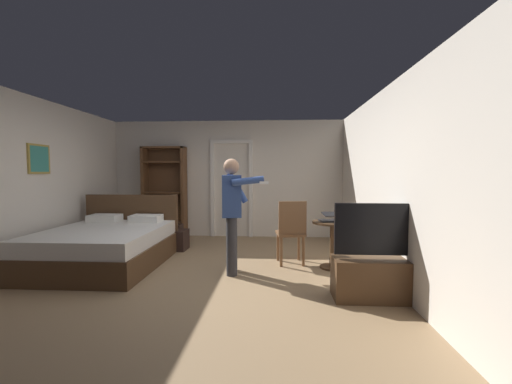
% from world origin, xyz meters
% --- Properties ---
extents(ground_plane, '(5.96, 5.96, 0.00)m').
position_xyz_m(ground_plane, '(0.00, 0.00, 0.00)').
color(ground_plane, '#997A56').
extents(wall_back, '(5.26, 0.12, 2.55)m').
position_xyz_m(wall_back, '(0.00, 2.77, 1.27)').
color(wall_back, silver).
rests_on(wall_back, ground_plane).
extents(wall_left, '(0.15, 5.66, 2.55)m').
position_xyz_m(wall_left, '(-2.57, 0.00, 1.28)').
color(wall_left, silver).
rests_on(wall_left, ground_plane).
extents(wall_right, '(0.12, 5.66, 2.55)m').
position_xyz_m(wall_right, '(2.57, 0.00, 1.27)').
color(wall_right, silver).
rests_on(wall_right, ground_plane).
extents(doorway_frame, '(0.93, 0.08, 2.13)m').
position_xyz_m(doorway_frame, '(0.10, 2.69, 1.22)').
color(doorway_frame, white).
rests_on(doorway_frame, ground_plane).
extents(bed, '(1.67, 2.03, 1.02)m').
position_xyz_m(bed, '(-1.53, 0.40, 0.30)').
color(bed, '#4C331E').
rests_on(bed, ground_plane).
extents(bookshelf, '(0.93, 0.32, 1.97)m').
position_xyz_m(bookshelf, '(-1.35, 2.55, 1.06)').
color(bookshelf, brown).
rests_on(bookshelf, ground_plane).
extents(tv_flatscreen, '(0.99, 0.40, 1.08)m').
position_xyz_m(tv_flatscreen, '(2.21, -0.73, 0.32)').
color(tv_flatscreen, '#4C331E').
rests_on(tv_flatscreen, ground_plane).
extents(side_table, '(0.60, 0.60, 0.70)m').
position_xyz_m(side_table, '(1.91, 0.43, 0.47)').
color(side_table, '#4C331E').
rests_on(side_table, ground_plane).
extents(laptop, '(0.38, 0.39, 0.15)m').
position_xyz_m(laptop, '(1.88, 0.38, 0.75)').
color(laptop, black).
rests_on(laptop, side_table).
extents(bottle_on_table, '(0.06, 0.06, 0.25)m').
position_xyz_m(bottle_on_table, '(2.05, 0.35, 0.81)').
color(bottle_on_table, '#2D2E26').
rests_on(bottle_on_table, side_table).
extents(wooden_chair, '(0.47, 0.47, 0.99)m').
position_xyz_m(wooden_chair, '(1.31, 0.57, 0.54)').
color(wooden_chair, brown).
rests_on(wooden_chair, ground_plane).
extents(person_blue_shirt, '(0.68, 0.57, 1.61)m').
position_xyz_m(person_blue_shirt, '(0.46, 0.12, 0.92)').
color(person_blue_shirt, '#333338').
rests_on(person_blue_shirt, ground_plane).
extents(suitcase_dark, '(0.54, 0.39, 0.37)m').
position_xyz_m(suitcase_dark, '(-0.82, 1.40, 0.18)').
color(suitcase_dark, black).
rests_on(suitcase_dark, ground_plane).
extents(suitcase_small, '(0.47, 0.32, 0.39)m').
position_xyz_m(suitcase_small, '(-1.03, 1.89, 0.19)').
color(suitcase_small, black).
rests_on(suitcase_small, ground_plane).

